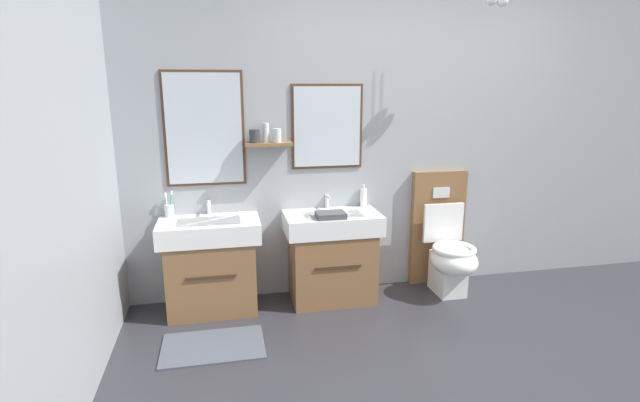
{
  "coord_description": "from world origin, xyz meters",
  "views": [
    {
      "loc": [
        -1.58,
        -2.16,
        1.73
      ],
      "look_at": [
        -0.84,
        1.39,
        0.84
      ],
      "focal_mm": 27.06,
      "sensor_mm": 36.0,
      "label": 1
    }
  ],
  "objects": [
    {
      "name": "wall_left",
      "position": [
        -2.4,
        0.0,
        1.38
      ],
      "size": [
        0.12,
        3.45,
        2.76
      ],
      "primitive_type": "cube",
      "color": "#999EA3",
      "rests_on": "ground"
    },
    {
      "name": "soap_dispenser",
      "position": [
        -0.43,
        1.58,
        0.8
      ],
      "size": [
        0.06,
        0.06,
        0.19
      ],
      "color": "white",
      "rests_on": "vanity_sink_right"
    },
    {
      "name": "wall_back",
      "position": [
        -0.02,
        1.67,
        1.38
      ],
      "size": [
        4.93,
        0.48,
        2.76
      ],
      "color": "#999EA3",
      "rests_on": "ground"
    },
    {
      "name": "tap_on_right_sink",
      "position": [
        -0.74,
        1.58,
        0.8
      ],
      "size": [
        0.03,
        0.13,
        0.11
      ],
      "color": "silver",
      "rests_on": "vanity_sink_right"
    },
    {
      "name": "ground_plane",
      "position": [
        0.0,
        0.0,
        -0.05
      ],
      "size": [
        6.13,
        4.65,
        0.1
      ],
      "primitive_type": "cube",
      "color": "#2D2D33",
      "rests_on": "ground"
    },
    {
      "name": "tap_on_left_sink",
      "position": [
        -1.69,
        1.58,
        0.8
      ],
      "size": [
        0.03,
        0.13,
        0.11
      ],
      "color": "silver",
      "rests_on": "vanity_sink_left"
    },
    {
      "name": "toothbrush_cup",
      "position": [
        -1.98,
        1.57,
        0.78
      ],
      "size": [
        0.07,
        0.07,
        0.2
      ],
      "color": "silver",
      "rests_on": "vanity_sink_left"
    },
    {
      "name": "vanity_sink_left",
      "position": [
        -1.69,
        1.42,
        0.38
      ],
      "size": [
        0.75,
        0.46,
        0.73
      ],
      "color": "brown",
      "rests_on": "ground"
    },
    {
      "name": "vanity_sink_right",
      "position": [
        -0.74,
        1.42,
        0.38
      ],
      "size": [
        0.75,
        0.46,
        0.73
      ],
      "color": "brown",
      "rests_on": "ground"
    },
    {
      "name": "toilet",
      "position": [
        0.25,
        1.41,
        0.38
      ],
      "size": [
        0.48,
        0.63,
        1.0
      ],
      "color": "brown",
      "rests_on": "ground"
    },
    {
      "name": "bath_mat",
      "position": [
        -1.69,
        0.84,
        0.01
      ],
      "size": [
        0.68,
        0.44,
        0.01
      ],
      "primitive_type": "cube",
      "color": "#474C56",
      "rests_on": "ground"
    },
    {
      "name": "folded_hand_towel",
      "position": [
        -0.78,
        1.29,
        0.75
      ],
      "size": [
        0.22,
        0.16,
        0.04
      ],
      "primitive_type": "cube",
      "color": "#47474C",
      "rests_on": "vanity_sink_right"
    }
  ]
}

